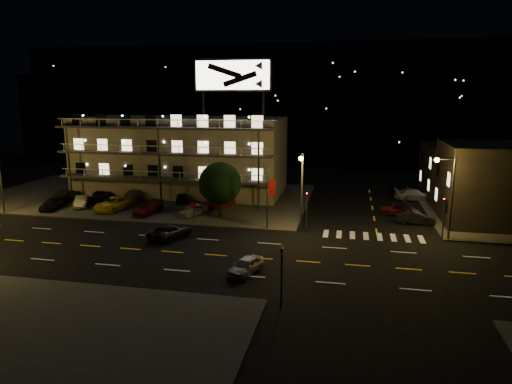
% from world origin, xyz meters
% --- Properties ---
extents(ground, '(140.00, 140.00, 0.00)m').
position_xyz_m(ground, '(0.00, 0.00, 0.00)').
color(ground, black).
rests_on(ground, ground).
extents(curb_nw, '(44.00, 24.00, 0.15)m').
position_xyz_m(curb_nw, '(-14.00, 20.00, 0.07)').
color(curb_nw, '#363533').
rests_on(curb_nw, ground).
extents(curb_ne, '(16.00, 24.00, 0.15)m').
position_xyz_m(curb_ne, '(30.00, 20.00, 0.07)').
color(curb_ne, '#363533').
rests_on(curb_ne, ground).
extents(motel, '(28.00, 13.80, 18.10)m').
position_xyz_m(motel, '(-9.94, 23.88, 5.34)').
color(motel, gray).
rests_on(motel, ground).
extents(side_bldg_front, '(14.06, 10.00, 8.50)m').
position_xyz_m(side_bldg_front, '(29.99, 16.00, 4.25)').
color(side_bldg_front, black).
rests_on(side_bldg_front, ground).
extents(side_bldg_back, '(14.06, 12.00, 7.00)m').
position_xyz_m(side_bldg_back, '(29.99, 28.00, 3.50)').
color(side_bldg_back, black).
rests_on(side_bldg_back, ground).
extents(hill_backdrop, '(120.00, 25.00, 24.00)m').
position_xyz_m(hill_backdrop, '(-5.94, 68.78, 11.55)').
color(hill_backdrop, black).
rests_on(hill_backdrop, ground).
extents(streetlight_nc, '(0.44, 1.92, 8.00)m').
position_xyz_m(streetlight_nc, '(8.50, 7.94, 4.96)').
color(streetlight_nc, '#2D2D30').
rests_on(streetlight_nc, ground).
extents(streetlight_ne, '(1.92, 0.44, 8.00)m').
position_xyz_m(streetlight_ne, '(22.14, 8.30, 4.96)').
color(streetlight_ne, '#2D2D30').
rests_on(streetlight_ne, ground).
extents(signal_nw, '(0.20, 0.27, 4.60)m').
position_xyz_m(signal_nw, '(9.00, 8.50, 2.57)').
color(signal_nw, '#2D2D30').
rests_on(signal_nw, ground).
extents(signal_sw, '(0.20, 0.27, 4.60)m').
position_xyz_m(signal_sw, '(9.00, -8.50, 2.57)').
color(signal_sw, '#2D2D30').
rests_on(signal_sw, ground).
extents(signal_ne, '(0.27, 0.20, 4.60)m').
position_xyz_m(signal_ne, '(22.00, 8.50, 2.57)').
color(signal_ne, '#2D2D30').
rests_on(signal_ne, ground).
extents(banner_north, '(0.83, 0.16, 6.40)m').
position_xyz_m(banner_north, '(5.09, 8.40, 3.43)').
color(banner_north, '#2D2D30').
rests_on(banner_north, ground).
extents(stop_sign, '(0.91, 0.11, 2.61)m').
position_xyz_m(stop_sign, '(-3.00, 8.57, 1.71)').
color(stop_sign, '#2D2D30').
rests_on(stop_sign, ground).
extents(tree, '(4.90, 4.72, 6.17)m').
position_xyz_m(tree, '(-1.03, 11.89, 3.82)').
color(tree, black).
rests_on(tree, curb_nw).
extents(lot_car_0, '(2.31, 4.35, 1.41)m').
position_xyz_m(lot_car_0, '(-21.62, 10.97, 0.85)').
color(lot_car_0, black).
rests_on(lot_car_0, curb_nw).
extents(lot_car_1, '(2.93, 4.19, 1.31)m').
position_xyz_m(lot_car_1, '(-18.90, 12.84, 0.80)').
color(lot_car_1, '#98999E').
rests_on(lot_car_1, curb_nw).
extents(lot_car_2, '(3.72, 5.84, 1.50)m').
position_xyz_m(lot_car_2, '(-14.20, 12.20, 0.90)').
color(lot_car_2, yellow).
rests_on(lot_car_2, curb_nw).
extents(lot_car_3, '(2.47, 4.76, 1.32)m').
position_xyz_m(lot_car_3, '(-9.44, 11.24, 0.81)').
color(lot_car_3, '#560F0C').
rests_on(lot_car_3, curb_nw).
extents(lot_car_4, '(2.98, 4.14, 1.31)m').
position_xyz_m(lot_car_4, '(-4.15, 11.74, 0.81)').
color(lot_car_4, '#98999E').
rests_on(lot_car_4, curb_nw).
extents(lot_car_5, '(1.80, 4.43, 1.43)m').
position_xyz_m(lot_car_5, '(-22.57, 15.45, 0.87)').
color(lot_car_5, black).
rests_on(lot_car_5, curb_nw).
extents(lot_car_6, '(4.02, 5.35, 1.35)m').
position_xyz_m(lot_car_6, '(-18.23, 16.07, 0.83)').
color(lot_car_6, black).
rests_on(lot_car_6, curb_nw).
extents(lot_car_7, '(2.43, 5.06, 1.42)m').
position_xyz_m(lot_car_7, '(-14.13, 17.50, 0.86)').
color(lot_car_7, '#98999E').
rests_on(lot_car_7, curb_nw).
extents(lot_car_8, '(2.63, 3.92, 1.24)m').
position_xyz_m(lot_car_8, '(-7.73, 17.50, 0.77)').
color(lot_car_8, black).
rests_on(lot_car_8, curb_nw).
extents(lot_car_9, '(2.86, 4.47, 1.39)m').
position_xyz_m(lot_car_9, '(-2.11, 15.94, 0.85)').
color(lot_car_9, '#560F0C').
rests_on(lot_car_9, curb_nw).
extents(side_car_0, '(4.06, 1.50, 1.33)m').
position_xyz_m(side_car_0, '(20.18, 13.73, 0.66)').
color(side_car_0, black).
rests_on(side_car_0, ground).
extents(side_car_1, '(4.64, 2.69, 1.22)m').
position_xyz_m(side_car_1, '(18.97, 17.10, 0.61)').
color(side_car_1, '#560F0C').
rests_on(side_car_1, ground).
extents(side_car_2, '(5.32, 2.71, 1.48)m').
position_xyz_m(side_car_2, '(21.53, 25.36, 0.74)').
color(side_car_2, '#98999E').
rests_on(side_car_2, ground).
extents(side_car_3, '(4.64, 2.51, 1.50)m').
position_xyz_m(side_car_3, '(20.46, 28.09, 0.75)').
color(side_car_3, black).
rests_on(side_car_3, ground).
extents(road_car_east, '(2.61, 4.07, 1.29)m').
position_xyz_m(road_car_east, '(5.47, -3.55, 0.65)').
color(road_car_east, '#98999E').
rests_on(road_car_east, ground).
extents(road_car_west, '(3.83, 5.31, 1.34)m').
position_xyz_m(road_car_west, '(-3.69, 3.78, 0.67)').
color(road_car_west, black).
rests_on(road_car_west, ground).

